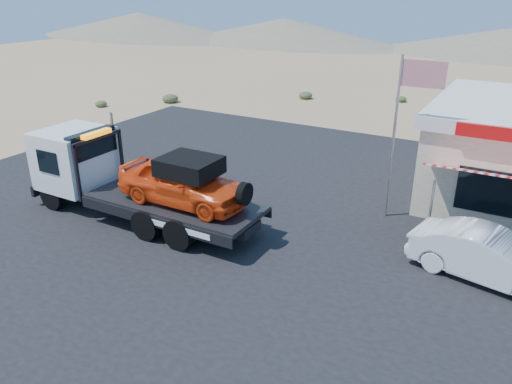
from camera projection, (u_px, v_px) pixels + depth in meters
ground at (217, 235)px, 17.61m from camera, size 120.00×120.00×0.00m
asphalt_lot at (304, 215)px, 19.10m from camera, size 32.00×24.00×0.02m
tow_truck at (136, 177)px, 18.28m from camera, size 9.28×2.75×3.10m
white_sedan at (490, 257)px, 14.69m from camera, size 4.82×2.44×1.51m
flagpole at (402, 121)px, 17.50m from camera, size 1.55×0.10×6.00m
desert_scrub at (99, 124)px, 30.34m from camera, size 22.17×31.25×0.65m
distant_hills at (389, 35)px, 65.48m from camera, size 126.00×48.00×4.20m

